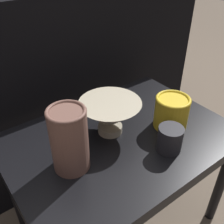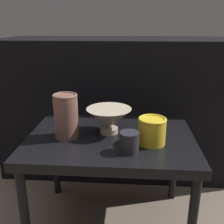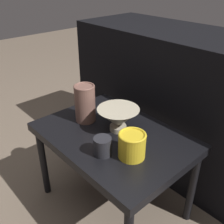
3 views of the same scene
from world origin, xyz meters
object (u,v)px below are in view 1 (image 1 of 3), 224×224
object	(u,v)px
vase_textured_left	(69,139)
vase_colorful_right	(171,111)
cup	(170,139)
bowl	(110,115)

from	to	relation	value
vase_textured_left	vase_colorful_right	world-z (taller)	vase_textured_left
vase_textured_left	cup	bearing A→B (deg)	-23.40
vase_colorful_right	vase_textured_left	bearing A→B (deg)	174.13
vase_colorful_right	bowl	bearing A→B (deg)	152.31
cup	vase_textured_left	bearing A→B (deg)	156.60
bowl	vase_textured_left	distance (m)	0.19
bowl	vase_textured_left	size ratio (longest dim) A/B	1.04
bowl	cup	bearing A→B (deg)	-62.28
bowl	vase_colorful_right	distance (m)	0.20
bowl	vase_colorful_right	xyz separation A→B (m)	(0.18, -0.09, -0.01)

